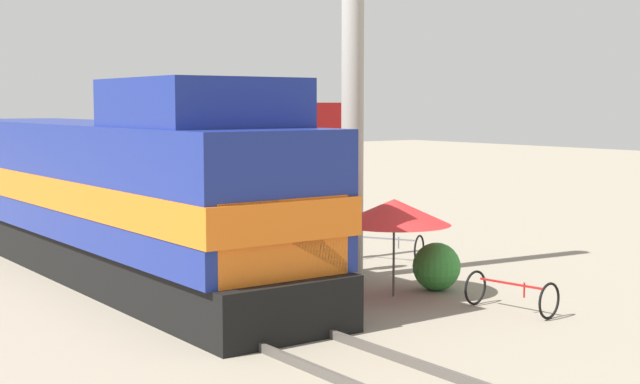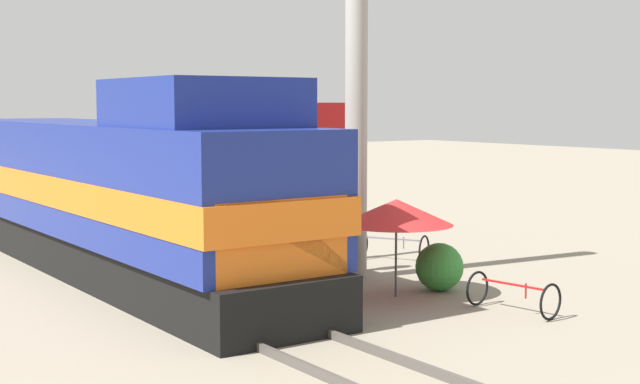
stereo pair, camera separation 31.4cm
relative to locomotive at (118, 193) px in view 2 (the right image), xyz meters
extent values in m
plane|color=gray|center=(0.00, -3.93, -1.94)|extent=(120.00, 120.00, 0.00)
cube|color=#4C4742|center=(-0.72, -3.93, -1.87)|extent=(0.08, 40.87, 0.15)
cube|color=#4C4742|center=(0.72, -3.93, -1.87)|extent=(0.08, 40.87, 0.15)
cube|color=black|center=(0.00, 0.46, -1.43)|extent=(2.86, 16.23, 1.02)
cube|color=navy|center=(0.00, 0.46, 0.37)|extent=(3.11, 15.58, 2.56)
cube|color=orange|center=(0.00, 0.46, 0.11)|extent=(3.15, 15.74, 0.70)
cube|color=orange|center=(0.00, -6.19, -0.21)|extent=(2.64, 2.27, 1.41)
cube|color=navy|center=(0.00, -4.41, 2.11)|extent=(2.92, 3.57, 0.93)
cylinder|color=#9E998E|center=(4.36, -3.57, 2.40)|extent=(0.51, 0.51, 8.68)
cylinder|color=#4C4C4C|center=(3.80, -5.70, -0.98)|extent=(0.05, 0.05, 1.93)
cone|color=red|center=(3.80, -5.70, -0.15)|extent=(2.38, 2.38, 0.54)
cube|color=#595959|center=(4.59, -1.31, -0.66)|extent=(0.12, 0.12, 2.56)
cube|color=red|center=(4.59, -1.31, 1.37)|extent=(2.37, 0.08, 1.51)
sphere|color=#388C38|center=(4.96, -5.78, -1.42)|extent=(1.04, 1.04, 1.04)
cube|color=#2D3347|center=(4.91, -2.96, -1.52)|extent=(0.30, 0.20, 0.84)
cylinder|color=red|center=(4.91, -2.96, -0.77)|extent=(0.34, 0.34, 0.67)
sphere|color=tan|center=(4.91, -2.96, -0.31)|extent=(0.25, 0.25, 0.25)
torus|color=black|center=(6.88, -3.12, -1.58)|extent=(0.66, 0.40, 0.73)
torus|color=black|center=(6.05, -1.62, -1.58)|extent=(0.66, 0.40, 0.73)
cube|color=slate|center=(6.46, -2.37, -1.36)|extent=(0.74, 1.29, 0.04)
cylinder|color=slate|center=(6.61, -2.63, -1.45)|extent=(0.04, 0.04, 0.31)
torus|color=black|center=(4.85, -8.95, -1.59)|extent=(0.70, 0.15, 0.70)
torus|color=black|center=(4.61, -7.28, -1.59)|extent=(0.70, 0.15, 0.70)
cube|color=#A51919|center=(4.73, -8.11, -1.39)|extent=(0.24, 1.43, 0.04)
cylinder|color=#A51919|center=(4.77, -8.41, -1.47)|extent=(0.04, 0.04, 0.29)
camera|label=1|loc=(-8.28, -19.71, 2.08)|focal=50.00mm
camera|label=2|loc=(-8.02, -19.89, 2.08)|focal=50.00mm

